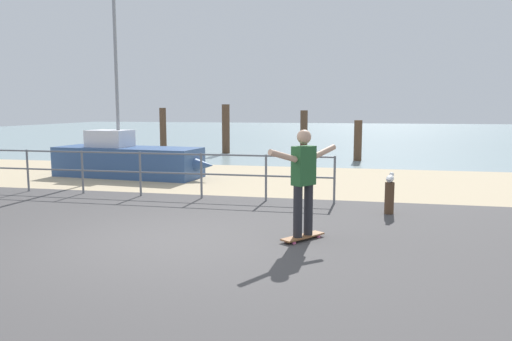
{
  "coord_description": "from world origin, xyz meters",
  "views": [
    {
      "loc": [
        2.99,
        -6.89,
        2.06
      ],
      "look_at": [
        1.06,
        2.0,
        0.9
      ],
      "focal_mm": 34.48,
      "sensor_mm": 36.0,
      "label": 1
    }
  ],
  "objects_px": {
    "sailboat": "(133,160)",
    "skateboard": "(303,237)",
    "seagull": "(390,178)",
    "bollard_short": "(389,199)",
    "skateboarder": "(304,176)"
  },
  "relations": [
    {
      "from": "sailboat",
      "to": "seagull",
      "type": "height_order",
      "value": "sailboat"
    },
    {
      "from": "skateboard",
      "to": "seagull",
      "type": "bearing_deg",
      "value": 58.18
    },
    {
      "from": "sailboat",
      "to": "skateboarder",
      "type": "xyz_separation_m",
      "value": [
        5.8,
        -5.96,
        0.49
      ]
    },
    {
      "from": "sailboat",
      "to": "seagull",
      "type": "relative_size",
      "value": 11.14
    },
    {
      "from": "bollard_short",
      "to": "seagull",
      "type": "relative_size",
      "value": 1.31
    },
    {
      "from": "skateboard",
      "to": "bollard_short",
      "type": "xyz_separation_m",
      "value": [
        1.41,
        2.26,
        0.25
      ]
    },
    {
      "from": "skateboard",
      "to": "seagull",
      "type": "distance_m",
      "value": 2.75
    },
    {
      "from": "bollard_short",
      "to": "seagull",
      "type": "bearing_deg",
      "value": 77.78
    },
    {
      "from": "sailboat",
      "to": "skateboarder",
      "type": "relative_size",
      "value": 3.28
    },
    {
      "from": "skateboarder",
      "to": "bollard_short",
      "type": "distance_m",
      "value": 2.75
    },
    {
      "from": "skateboard",
      "to": "skateboarder",
      "type": "height_order",
      "value": "skateboarder"
    },
    {
      "from": "sailboat",
      "to": "skateboard",
      "type": "bearing_deg",
      "value": -45.79
    },
    {
      "from": "skateboarder",
      "to": "seagull",
      "type": "distance_m",
      "value": 2.69
    },
    {
      "from": "skateboarder",
      "to": "bollard_short",
      "type": "bearing_deg",
      "value": 58.05
    },
    {
      "from": "sailboat",
      "to": "skateboard",
      "type": "height_order",
      "value": "sailboat"
    }
  ]
}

